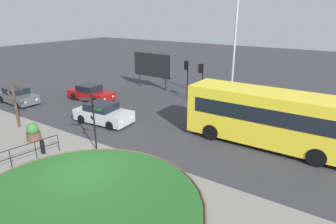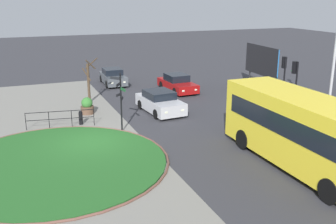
{
  "view_description": "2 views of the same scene",
  "coord_description": "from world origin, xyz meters",
  "px_view_note": "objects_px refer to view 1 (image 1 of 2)",
  "views": [
    {
      "loc": [
        10.52,
        -8.23,
        7.5
      ],
      "look_at": [
        2.1,
        4.36,
        2.27
      ],
      "focal_mm": 30.86,
      "sensor_mm": 36.0,
      "label": 1
    },
    {
      "loc": [
        19.51,
        -3.51,
        7.47
      ],
      "look_at": [
        1.36,
        3.72,
        1.69
      ],
      "focal_mm": 42.16,
      "sensor_mm": 36.0,
      "label": 2
    }
  ],
  "objects_px": {
    "car_far_lane": "(103,114)",
    "billboard_left": "(152,66)",
    "car_trailing": "(18,96)",
    "planter_near_signpost": "(33,133)",
    "traffic_light_near": "(201,75)",
    "car_near_lane": "(91,93)",
    "bus_yellow": "(267,117)",
    "lamppost_tall": "(234,49)",
    "traffic_light_far": "(187,72)",
    "signpost_directional": "(94,118)",
    "bollard_foreground": "(43,146)",
    "street_tree_bare": "(16,104)"
  },
  "relations": [
    {
      "from": "car_far_lane",
      "to": "billboard_left",
      "type": "height_order",
      "value": "billboard_left"
    },
    {
      "from": "car_far_lane",
      "to": "car_trailing",
      "type": "bearing_deg",
      "value": 179.98
    },
    {
      "from": "planter_near_signpost",
      "to": "traffic_light_near",
      "type": "bearing_deg",
      "value": 67.94
    },
    {
      "from": "car_trailing",
      "to": "car_near_lane",
      "type": "bearing_deg",
      "value": 44.67
    },
    {
      "from": "bus_yellow",
      "to": "lamppost_tall",
      "type": "distance_m",
      "value": 7.79
    },
    {
      "from": "car_trailing",
      "to": "traffic_light_far",
      "type": "height_order",
      "value": "traffic_light_far"
    },
    {
      "from": "traffic_light_near",
      "to": "lamppost_tall",
      "type": "xyz_separation_m",
      "value": [
        2.55,
        0.56,
        2.23
      ]
    },
    {
      "from": "signpost_directional",
      "to": "traffic_light_far",
      "type": "distance_m",
      "value": 11.72
    },
    {
      "from": "car_trailing",
      "to": "bollard_foreground",
      "type": "bearing_deg",
      "value": -22.26
    },
    {
      "from": "car_far_lane",
      "to": "planter_near_signpost",
      "type": "bearing_deg",
      "value": -111.37
    },
    {
      "from": "car_near_lane",
      "to": "street_tree_bare",
      "type": "bearing_deg",
      "value": -85.17
    },
    {
      "from": "car_trailing",
      "to": "lamppost_tall",
      "type": "bearing_deg",
      "value": 31.72
    },
    {
      "from": "car_far_lane",
      "to": "traffic_light_far",
      "type": "relative_size",
      "value": 1.21
    },
    {
      "from": "signpost_directional",
      "to": "billboard_left",
      "type": "bearing_deg",
      "value": 114.03
    },
    {
      "from": "car_far_lane",
      "to": "car_trailing",
      "type": "relative_size",
      "value": 1.05
    },
    {
      "from": "signpost_directional",
      "to": "planter_near_signpost",
      "type": "bearing_deg",
      "value": -165.26
    },
    {
      "from": "traffic_light_far",
      "to": "billboard_left",
      "type": "relative_size",
      "value": 0.75
    },
    {
      "from": "car_near_lane",
      "to": "planter_near_signpost",
      "type": "relative_size",
      "value": 3.91
    },
    {
      "from": "lamppost_tall",
      "to": "street_tree_bare",
      "type": "relative_size",
      "value": 2.78
    },
    {
      "from": "car_trailing",
      "to": "street_tree_bare",
      "type": "height_order",
      "value": "street_tree_bare"
    },
    {
      "from": "billboard_left",
      "to": "planter_near_signpost",
      "type": "height_order",
      "value": "billboard_left"
    },
    {
      "from": "signpost_directional",
      "to": "traffic_light_near",
      "type": "height_order",
      "value": "traffic_light_near"
    },
    {
      "from": "bollard_foreground",
      "to": "bus_yellow",
      "type": "height_order",
      "value": "bus_yellow"
    },
    {
      "from": "lamppost_tall",
      "to": "planter_near_signpost",
      "type": "xyz_separation_m",
      "value": [
        -7.58,
        -12.98,
        -4.28
      ]
    },
    {
      "from": "car_far_lane",
      "to": "planter_near_signpost",
      "type": "height_order",
      "value": "car_far_lane"
    },
    {
      "from": "car_far_lane",
      "to": "street_tree_bare",
      "type": "xyz_separation_m",
      "value": [
        -4.21,
        -3.87,
        0.97
      ]
    },
    {
      "from": "traffic_light_far",
      "to": "car_near_lane",
      "type": "bearing_deg",
      "value": 49.73
    },
    {
      "from": "traffic_light_near",
      "to": "traffic_light_far",
      "type": "distance_m",
      "value": 1.66
    },
    {
      "from": "traffic_light_near",
      "to": "signpost_directional",
      "type": "bearing_deg",
      "value": 73.7
    },
    {
      "from": "bollard_foreground",
      "to": "traffic_light_near",
      "type": "bearing_deg",
      "value": 77.57
    },
    {
      "from": "car_near_lane",
      "to": "car_trailing",
      "type": "distance_m",
      "value": 6.16
    },
    {
      "from": "bus_yellow",
      "to": "car_far_lane",
      "type": "relative_size",
      "value": 2.17
    },
    {
      "from": "bus_yellow",
      "to": "car_trailing",
      "type": "height_order",
      "value": "bus_yellow"
    },
    {
      "from": "car_trailing",
      "to": "billboard_left",
      "type": "bearing_deg",
      "value": 60.03
    },
    {
      "from": "bus_yellow",
      "to": "car_trailing",
      "type": "distance_m",
      "value": 20.62
    },
    {
      "from": "bollard_foreground",
      "to": "traffic_light_near",
      "type": "xyz_separation_m",
      "value": [
        2.91,
        13.21,
        2.11
      ]
    },
    {
      "from": "signpost_directional",
      "to": "car_far_lane",
      "type": "relative_size",
      "value": 0.8
    },
    {
      "from": "traffic_light_near",
      "to": "billboard_left",
      "type": "xyz_separation_m",
      "value": [
        -6.7,
        2.09,
        -0.17
      ]
    },
    {
      "from": "bus_yellow",
      "to": "street_tree_bare",
      "type": "bearing_deg",
      "value": 24.08
    },
    {
      "from": "traffic_light_far",
      "to": "planter_near_signpost",
      "type": "bearing_deg",
      "value": 90.98
    },
    {
      "from": "bus_yellow",
      "to": "car_trailing",
      "type": "bearing_deg",
      "value": 9.94
    },
    {
      "from": "bus_yellow",
      "to": "car_near_lane",
      "type": "relative_size",
      "value": 2.13
    },
    {
      "from": "signpost_directional",
      "to": "traffic_light_far",
      "type": "bearing_deg",
      "value": 94.34
    },
    {
      "from": "traffic_light_far",
      "to": "planter_near_signpost",
      "type": "xyz_separation_m",
      "value": [
        -3.42,
        -12.8,
        -2.09
      ]
    },
    {
      "from": "bollard_foreground",
      "to": "lamppost_tall",
      "type": "relative_size",
      "value": 0.1
    },
    {
      "from": "bus_yellow",
      "to": "car_near_lane",
      "type": "xyz_separation_m",
      "value": [
        -15.78,
        0.64,
        -1.11
      ]
    },
    {
      "from": "signpost_directional",
      "to": "car_trailing",
      "type": "bearing_deg",
      "value": 168.01
    },
    {
      "from": "car_far_lane",
      "to": "street_tree_bare",
      "type": "relative_size",
      "value": 1.32
    },
    {
      "from": "signpost_directional",
      "to": "bus_yellow",
      "type": "xyz_separation_m",
      "value": [
        7.73,
        6.24,
        -0.28
      ]
    },
    {
      "from": "signpost_directional",
      "to": "street_tree_bare",
      "type": "distance_m",
      "value": 7.16
    }
  ]
}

